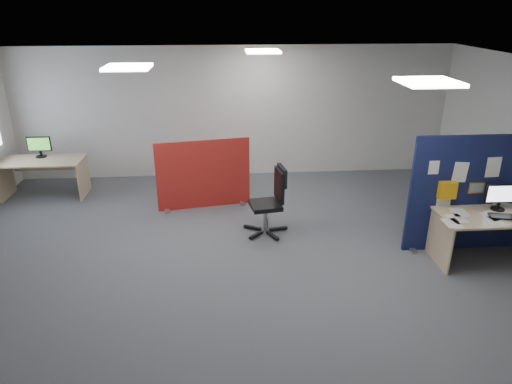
{
  "coord_description": "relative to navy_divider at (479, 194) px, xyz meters",
  "views": [
    {
      "loc": [
        -0.27,
        -5.88,
        3.47
      ],
      "look_at": [
        0.19,
        0.03,
        1.0
      ],
      "focal_mm": 32.0,
      "sensor_mm": 36.0,
      "label": 1
    }
  ],
  "objects": [
    {
      "name": "monitor_second",
      "position": [
        -7.2,
        2.75,
        0.07
      ],
      "size": [
        0.44,
        0.2,
        0.4
      ],
      "rotation": [
        0.0,
        0.0,
        -0.0
      ],
      "color": "black",
      "rests_on": "second_desk"
    },
    {
      "name": "second_desk",
      "position": [
        -7.14,
        2.6,
        -0.34
      ],
      "size": [
        1.51,
        0.76,
        0.73
      ],
      "color": "tan",
      "rests_on": "floor"
    },
    {
      "name": "keyboard",
      "position": [
        0.15,
        -0.48,
        -0.14
      ],
      "size": [
        0.48,
        0.27,
        0.02
      ],
      "primitive_type": "cube",
      "rotation": [
        0.0,
        0.0,
        -0.22
      ],
      "color": "black",
      "rests_on": "main_desk"
    },
    {
      "name": "ceiling",
      "position": [
        -3.46,
        0.01,
        1.82
      ],
      "size": [
        9.0,
        7.0,
        0.02
      ],
      "primitive_type": "cube",
      "color": "white",
      "rests_on": "wall_back"
    },
    {
      "name": "navy_divider",
      "position": [
        0.0,
        0.0,
        0.0
      ],
      "size": [
        2.15,
        0.3,
        1.77
      ],
      "color": "#10133B",
      "rests_on": "floor"
    },
    {
      "name": "main_desk",
      "position": [
        0.12,
        -0.36,
        -0.33
      ],
      "size": [
        1.7,
        0.75,
        0.73
      ],
      "color": "tan",
      "rests_on": "floor"
    },
    {
      "name": "desk_papers",
      "position": [
        -0.12,
        -0.43,
        -0.15
      ],
      "size": [
        1.5,
        0.8,
        0.0
      ],
      "color": "white",
      "rests_on": "main_desk"
    },
    {
      "name": "office_chair",
      "position": [
        -2.96,
        0.74,
        -0.26
      ],
      "size": [
        0.72,
        0.72,
        1.09
      ],
      "rotation": [
        0.0,
        0.0,
        0.15
      ],
      "color": "black",
      "rests_on": "floor"
    },
    {
      "name": "monitor_main",
      "position": [
        0.17,
        -0.23,
        0.06
      ],
      "size": [
        0.44,
        0.18,
        0.39
      ],
      "rotation": [
        0.0,
        0.0,
        -0.03
      ],
      "color": "black",
      "rests_on": "main_desk"
    },
    {
      "name": "red_divider",
      "position": [
        -4.08,
        1.82,
        -0.27
      ],
      "size": [
        1.66,
        0.33,
        1.26
      ],
      "rotation": [
        0.0,
        0.0,
        0.17
      ],
      "color": "#9E2814",
      "rests_on": "floor"
    },
    {
      "name": "wall_back",
      "position": [
        -3.46,
        3.51,
        0.47
      ],
      "size": [
        9.0,
        0.02,
        2.7
      ],
      "primitive_type": "cube",
      "color": "silver",
      "rests_on": "floor"
    },
    {
      "name": "floor",
      "position": [
        -3.46,
        0.01,
        -0.88
      ],
      "size": [
        9.0,
        9.0,
        0.0
      ],
      "primitive_type": "plane",
      "color": "#55575D",
      "rests_on": "ground"
    },
    {
      "name": "ceiling_lights",
      "position": [
        -3.13,
        0.68,
        1.79
      ],
      "size": [
        4.1,
        4.1,
        0.04
      ],
      "color": "white",
      "rests_on": "ceiling"
    },
    {
      "name": "wall_front",
      "position": [
        -3.46,
        -3.49,
        0.47
      ],
      "size": [
        9.0,
        0.02,
        2.7
      ],
      "primitive_type": "cube",
      "color": "silver",
      "rests_on": "floor"
    }
  ]
}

